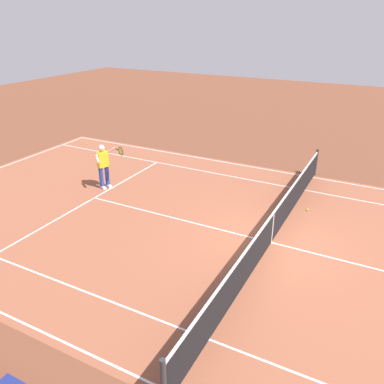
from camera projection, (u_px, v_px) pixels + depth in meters
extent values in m
plane|color=brown|center=(271.00, 242.00, 11.14)|extent=(60.00, 60.00, 0.00)
cube|color=#935138|center=(271.00, 242.00, 11.14)|extent=(24.20, 11.40, 0.00)
cube|color=white|center=(313.00, 177.00, 15.58)|extent=(23.80, 0.05, 0.01)
cube|color=white|center=(304.00, 190.00, 14.45)|extent=(23.80, 0.05, 0.01)
cube|color=white|center=(209.00, 339.00, 7.82)|extent=(23.80, 0.05, 0.01)
cube|color=white|center=(94.00, 198.00, 13.84)|extent=(0.05, 8.22, 0.01)
cube|color=white|center=(271.00, 242.00, 11.13)|extent=(12.80, 0.05, 0.01)
cylinder|color=#2D2D33|center=(316.00, 162.00, 15.60)|extent=(0.10, 0.10, 1.08)
cube|color=black|center=(272.00, 229.00, 10.95)|extent=(0.02, 11.60, 0.88)
cube|color=white|center=(274.00, 213.00, 10.74)|extent=(0.04, 11.60, 0.06)
cube|color=white|center=(272.00, 229.00, 10.95)|extent=(0.04, 0.06, 0.88)
cylinder|color=navy|center=(101.00, 177.00, 14.44)|extent=(0.15, 0.15, 0.74)
cube|color=white|center=(103.00, 187.00, 14.57)|extent=(0.30, 0.21, 0.09)
cylinder|color=navy|center=(107.00, 175.00, 14.58)|extent=(0.15, 0.15, 0.74)
cube|color=white|center=(109.00, 186.00, 14.71)|extent=(0.30, 0.21, 0.09)
cube|color=yellow|center=(103.00, 159.00, 14.25)|extent=(0.37, 0.44, 0.56)
sphere|color=beige|center=(101.00, 148.00, 14.07)|extent=(0.23, 0.23, 0.23)
cylinder|color=beige|center=(97.00, 159.00, 13.91)|extent=(0.37, 0.34, 0.26)
cylinder|color=beige|center=(111.00, 150.00, 14.15)|extent=(0.42, 0.12, 0.30)
cylinder|color=#232326|center=(117.00, 149.00, 13.92)|extent=(0.27, 0.14, 0.04)
torus|color=#232326|center=(121.00, 151.00, 13.71)|extent=(0.30, 0.14, 0.31)
cylinder|color=#C6D84C|center=(121.00, 151.00, 13.71)|extent=(0.25, 0.11, 0.27)
sphere|color=#CCE01E|center=(308.00, 210.00, 12.93)|extent=(0.07, 0.07, 0.07)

